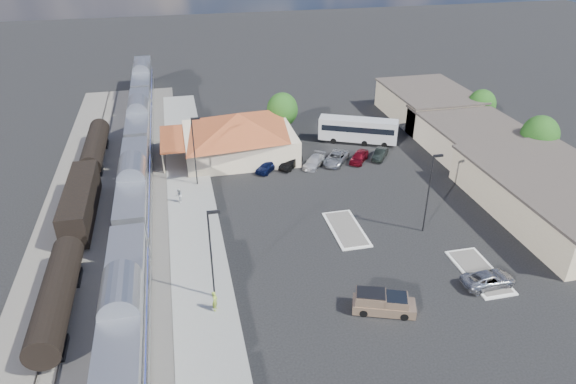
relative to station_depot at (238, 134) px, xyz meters
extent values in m
plane|color=black|center=(4.56, -24.00, -3.13)|extent=(280.00, 280.00, 0.00)
cube|color=#4C4944|center=(-16.44, -16.00, -3.07)|extent=(16.00, 100.00, 0.12)
cube|color=gray|center=(-7.44, -18.00, -3.04)|extent=(5.50, 92.00, 0.18)
cube|color=silver|center=(-13.44, -34.86, -0.08)|extent=(3.00, 20.00, 5.00)
cube|color=black|center=(-13.44, -34.86, -2.83)|extent=(2.20, 16.00, 0.60)
cube|color=silver|center=(-13.44, -13.86, -0.08)|extent=(3.00, 20.00, 5.00)
cube|color=black|center=(-13.44, -13.86, -2.83)|extent=(2.20, 16.00, 0.60)
cube|color=silver|center=(-13.44, 7.14, -0.08)|extent=(3.00, 20.00, 5.00)
cube|color=black|center=(-13.44, 7.14, -2.83)|extent=(2.20, 16.00, 0.60)
cube|color=silver|center=(-13.44, 28.14, -0.08)|extent=(3.00, 20.00, 5.00)
cube|color=black|center=(-13.44, 28.14, -2.83)|extent=(2.20, 16.00, 0.60)
cylinder|color=black|center=(-19.44, -29.25, -1.03)|extent=(2.80, 14.00, 2.80)
cube|color=black|center=(-19.44, -29.25, -2.83)|extent=(2.20, 12.00, 0.60)
cube|color=black|center=(-19.44, -13.25, -0.93)|extent=(2.80, 14.00, 3.60)
cube|color=black|center=(-19.44, -13.25, -2.83)|extent=(2.20, 12.00, 0.60)
cylinder|color=black|center=(-19.44, 2.75, -1.03)|extent=(2.80, 14.00, 2.80)
cube|color=black|center=(-19.44, 2.75, -2.83)|extent=(2.20, 12.00, 0.60)
cube|color=#C7B191|center=(0.06, 0.00, -1.33)|extent=(15.00, 12.00, 3.60)
pyramid|color=brown|center=(0.06, 0.00, 1.77)|extent=(15.30, 12.24, 2.60)
cube|color=brown|center=(-9.04, 0.00, 0.17)|extent=(3.20, 9.60, 0.25)
cube|color=#C6B28C|center=(32.56, -24.00, -1.03)|extent=(14.00, 22.00, 4.20)
cube|color=#3F3833|center=(32.56, -24.00, 1.22)|extent=(14.40, 22.40, 0.30)
cube|color=#C6B28C|center=(32.56, -6.00, -1.13)|extent=(12.00, 18.00, 4.00)
cube|color=#3F3833|center=(32.56, -6.00, 1.02)|extent=(12.40, 18.40, 0.30)
cube|color=#C6B28C|center=(32.56, 8.00, -0.88)|extent=(12.00, 16.00, 4.50)
cube|color=#3F3833|center=(32.56, 8.00, 1.52)|extent=(12.40, 16.40, 0.30)
cube|color=silver|center=(8.56, -22.00, -3.06)|extent=(3.30, 7.50, 0.15)
cube|color=#4C4944|center=(8.56, -22.00, -2.97)|extent=(2.70, 6.90, 0.10)
cube|color=silver|center=(18.56, -32.00, -3.06)|extent=(3.30, 7.50, 0.15)
cube|color=#4C4944|center=(18.56, -32.00, -2.97)|extent=(2.70, 6.90, 0.10)
cylinder|color=black|center=(-6.44, -30.00, 1.37)|extent=(0.16, 0.16, 9.00)
cube|color=black|center=(-5.94, -30.00, 5.72)|extent=(1.00, 0.25, 0.22)
cylinder|color=black|center=(-6.44, -8.00, 1.37)|extent=(0.16, 0.16, 9.00)
cube|color=black|center=(-5.94, -8.00, 5.72)|extent=(1.00, 0.25, 0.22)
cylinder|color=black|center=(16.56, -24.00, 1.37)|extent=(0.16, 0.16, 9.00)
cube|color=black|center=(17.06, -24.00, 5.72)|extent=(1.00, 0.25, 0.22)
cylinder|color=#382314|center=(38.56, -12.00, -1.70)|extent=(0.30, 0.30, 2.86)
ellipsoid|color=#133F12|center=(38.56, -12.00, 1.09)|extent=(4.94, 4.94, 5.46)
cylinder|color=#382314|center=(38.56, 2.00, -1.86)|extent=(0.30, 0.30, 2.55)
ellipsoid|color=#133F12|center=(38.56, 2.00, 0.64)|extent=(4.41, 4.41, 4.87)
cylinder|color=#382314|center=(7.56, 6.00, -1.77)|extent=(0.30, 0.30, 2.73)
ellipsoid|color=#133F12|center=(7.56, 6.00, 0.90)|extent=(4.71, 4.71, 5.21)
cube|color=tan|center=(7.56, -34.97, -2.60)|extent=(5.67, 3.65, 0.87)
cube|color=tan|center=(7.56, -34.97, -1.92)|extent=(2.54, 2.43, 0.92)
cube|color=tan|center=(7.56, -34.97, -1.82)|extent=(3.04, 2.61, 1.07)
cylinder|color=black|center=(8.87, -36.38, -2.78)|extent=(0.75, 0.49, 0.70)
cylinder|color=black|center=(9.47, -34.74, -2.78)|extent=(0.75, 0.49, 0.70)
cylinder|color=black|center=(5.66, -35.21, -2.78)|extent=(0.75, 0.49, 0.70)
cylinder|color=black|center=(6.26, -33.57, -2.78)|extent=(0.75, 0.49, 0.70)
imported|color=#9D9EA4|center=(18.28, -33.83, -2.43)|extent=(5.16, 2.57, 1.40)
cube|color=silver|center=(17.79, 0.49, -1.08)|extent=(11.45, 7.04, 3.25)
cube|color=black|center=(17.79, 0.49, -0.69)|extent=(10.64, 6.69, 0.86)
cylinder|color=black|center=(20.97, -2.20, -2.70)|extent=(0.90, 0.62, 0.86)
cylinder|color=black|center=(21.91, -0.17, -2.70)|extent=(0.90, 0.62, 0.86)
cylinder|color=black|center=(14.20, 0.91, -2.70)|extent=(0.90, 0.62, 0.86)
cylinder|color=black|center=(15.13, 2.94, -2.70)|extent=(0.90, 0.62, 0.86)
imported|color=#9BB939|center=(-6.54, -31.78, -2.00)|extent=(0.70, 0.82, 1.90)
imported|color=silver|center=(-8.80, -12.22, -2.06)|extent=(0.80, 0.96, 1.77)
imported|color=#0B133B|center=(2.96, -5.90, -2.41)|extent=(4.10, 4.26, 1.44)
imported|color=black|center=(6.16, -5.60, -2.44)|extent=(3.92, 4.13, 1.39)
imported|color=silver|center=(9.36, -5.90, -2.45)|extent=(4.33, 4.86, 1.35)
imported|color=gray|center=(12.56, -5.60, -2.41)|extent=(4.99, 5.59, 1.44)
imported|color=maroon|center=(15.76, -5.90, -2.40)|extent=(3.99, 4.44, 1.46)
imported|color=black|center=(18.96, -5.60, -2.46)|extent=(3.58, 4.15, 1.35)
camera|label=1|loc=(-7.95, -66.18, 27.15)|focal=32.00mm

